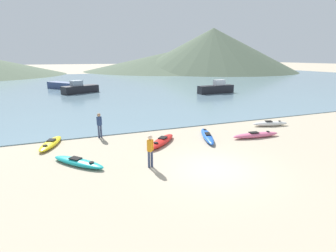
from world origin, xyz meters
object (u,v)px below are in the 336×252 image
Objects in this scene: moored_boat_1 at (80,89)px; moored_boat_2 at (216,89)px; person_near_foreground at (150,149)px; person_near_waterline at (99,124)px; kayak_on_sand_2 at (207,136)px; kayak_on_sand_5 at (256,135)px; kayak_on_sand_1 at (270,124)px; kayak_on_sand_3 at (78,162)px; kayak_on_sand_0 at (162,141)px; kayak_on_sand_4 at (51,143)px; moored_boat_0 at (63,85)px.

moored_boat_2 reaches higher than moored_boat_1.
moored_boat_1 is (-1.47, 29.04, -0.23)m from person_near_foreground.
kayak_on_sand_2 is at bearing -23.11° from person_near_waterline.
person_near_foreground is (-7.93, -2.06, 0.75)m from kayak_on_sand_5.
person_near_waterline reaches higher than kayak_on_sand_1.
kayak_on_sand_5 is 2.06× the size of person_near_waterline.
person_near_waterline is at bearing 69.15° from kayak_on_sand_3.
kayak_on_sand_1 is at bearing 6.06° from kayak_on_sand_0.
moored_boat_2 is at bearing 71.28° from kayak_on_sand_1.
person_near_foreground is at bearing -127.99° from moored_boat_2.
moored_boat_2 is (8.96, 19.56, 0.56)m from kayak_on_sand_5.
kayak_on_sand_3 is 4.58m from person_near_waterline.
kayak_on_sand_4 is at bearing 167.18° from kayak_on_sand_2.
kayak_on_sand_3 is (-4.95, -1.54, -0.02)m from kayak_on_sand_0.
person_near_foreground is 0.98× the size of person_near_waterline.
person_near_foreground reaches higher than kayak_on_sand_0.
kayak_on_sand_1 is 12.71m from person_near_waterline.
kayak_on_sand_4 is (-9.43, 2.14, -0.02)m from kayak_on_sand_2.
person_near_waterline reaches higher than kayak_on_sand_3.
kayak_on_sand_2 reaches higher than kayak_on_sand_5.
moored_boat_1 is at bearing 89.63° from person_near_waterline.
kayak_on_sand_2 is 3.24m from kayak_on_sand_5.
kayak_on_sand_2 is 33.76m from moored_boat_0.
moored_boat_1 reaches higher than kayak_on_sand_0.
person_near_waterline is 0.29× the size of moored_boat_2.
person_near_waterline is at bearing 172.33° from kayak_on_sand_1.
kayak_on_sand_0 is at bearing 170.46° from kayak_on_sand_5.
kayak_on_sand_1 reaches higher than kayak_on_sand_4.
kayak_on_sand_5 reaches higher than kayak_on_sand_3.
kayak_on_sand_0 is 0.96× the size of kayak_on_sand_1.
kayak_on_sand_1 is 1.77× the size of person_near_foreground.
moored_boat_0 is at bearing 104.79° from kayak_on_sand_2.
kayak_on_sand_4 is at bearing -142.55° from moored_boat_2.
kayak_on_sand_5 is at bearing -17.26° from kayak_on_sand_2.
moored_boat_0 is 1.05× the size of moored_boat_1.
moored_boat_0 reaches higher than kayak_on_sand_0.
person_near_foreground is at bearing -74.32° from person_near_waterline.
moored_boat_2 is (18.52, 15.85, -0.21)m from person_near_waterline.
person_near_waterline is at bearing 156.89° from kayak_on_sand_2.
kayak_on_sand_2 reaches higher than kayak_on_sand_0.
kayak_on_sand_3 is 34.11m from moored_boat_0.
person_near_waterline is (-9.55, 3.72, 0.77)m from kayak_on_sand_5.
person_near_foreground is at bearing -48.38° from kayak_on_sand_4.
kayak_on_sand_4 is at bearing 131.62° from person_near_foreground.
kayak_on_sand_5 is 28.57m from moored_boat_1.
kayak_on_sand_4 is at bearing 176.02° from kayak_on_sand_1.
kayak_on_sand_2 reaches higher than kayak_on_sand_4.
kayak_on_sand_2 is 9.67m from kayak_on_sand_4.
kayak_on_sand_0 is 23.95m from moored_boat_2.
kayak_on_sand_3 is at bearing -177.44° from kayak_on_sand_5.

